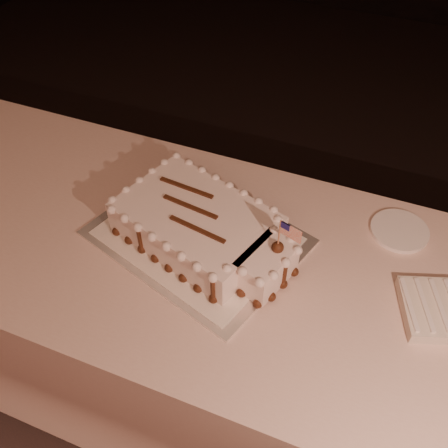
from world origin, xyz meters
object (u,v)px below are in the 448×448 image
at_px(sheet_cake, 205,229).
at_px(side_plate, 399,231).
at_px(cake_board, 197,237).
at_px(banquet_table, 236,336).

bearing_deg(sheet_cake, side_plate, 25.89).
bearing_deg(side_plate, cake_board, -156.11).
bearing_deg(sheet_cake, cake_board, 162.38).
relative_size(cake_board, side_plate, 3.35).
xyz_separation_m(banquet_table, side_plate, (0.38, 0.27, 0.38)).
relative_size(cake_board, sheet_cake, 1.01).
distance_m(cake_board, sheet_cake, 0.06).
xyz_separation_m(sheet_cake, side_plate, (0.49, 0.24, -0.05)).
height_order(cake_board, side_plate, side_plate).
height_order(banquet_table, side_plate, side_plate).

